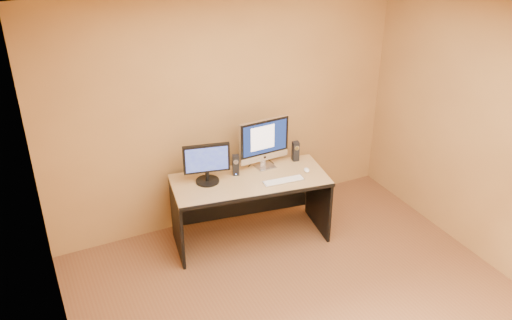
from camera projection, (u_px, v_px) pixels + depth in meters
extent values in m
plane|color=white|center=(340.00, 30.00, 3.58)|extent=(4.00, 4.00, 0.00)
cube|color=silver|center=(284.00, 181.00, 5.53)|extent=(0.44, 0.15, 0.02)
ellipsoid|color=white|center=(307.00, 170.00, 5.71)|extent=(0.09, 0.12, 0.04)
cylinder|color=black|center=(269.00, 160.00, 5.96)|extent=(0.02, 0.22, 0.01)
cylinder|color=black|center=(251.00, 163.00, 5.88)|extent=(0.13, 0.13, 0.01)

